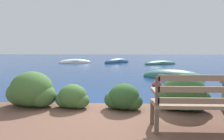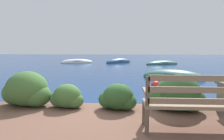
{
  "view_description": "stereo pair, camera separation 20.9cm",
  "coord_description": "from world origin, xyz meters",
  "px_view_note": "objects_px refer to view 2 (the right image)",
  "views": [
    {
      "loc": [
        0.29,
        -4.66,
        1.55
      ],
      "look_at": [
        -0.09,
        6.17,
        0.32
      ],
      "focal_mm": 32.0,
      "sensor_mm": 36.0,
      "label": 1
    },
    {
      "loc": [
        0.5,
        -4.65,
        1.55
      ],
      "look_at": [
        -0.09,
        6.17,
        0.32
      ],
      "focal_mm": 32.0,
      "sensor_mm": 36.0,
      "label": 2
    }
  ],
  "objects_px": {
    "rowboat_nearest": "(173,77)",
    "mooring_buoy": "(156,85)",
    "rowboat_far": "(77,62)",
    "park_bench": "(192,102)",
    "rowboat_mid": "(162,64)",
    "rowboat_outer": "(119,62)"
  },
  "relations": [
    {
      "from": "rowboat_far",
      "to": "mooring_buoy",
      "type": "distance_m",
      "value": 13.33
    },
    {
      "from": "rowboat_mid",
      "to": "rowboat_outer",
      "type": "relative_size",
      "value": 1.14
    },
    {
      "from": "park_bench",
      "to": "rowboat_far",
      "type": "height_order",
      "value": "park_bench"
    },
    {
      "from": "rowboat_nearest",
      "to": "rowboat_far",
      "type": "height_order",
      "value": "rowboat_nearest"
    },
    {
      "from": "park_bench",
      "to": "rowboat_mid",
      "type": "xyz_separation_m",
      "value": [
        2.52,
        15.38,
        -0.65
      ]
    },
    {
      "from": "rowboat_mid",
      "to": "rowboat_far",
      "type": "relative_size",
      "value": 1.02
    },
    {
      "from": "rowboat_nearest",
      "to": "mooring_buoy",
      "type": "bearing_deg",
      "value": -96.26
    },
    {
      "from": "rowboat_outer",
      "to": "mooring_buoy",
      "type": "distance_m",
      "value": 12.57
    },
    {
      "from": "park_bench",
      "to": "rowboat_mid",
      "type": "height_order",
      "value": "park_bench"
    },
    {
      "from": "rowboat_far",
      "to": "park_bench",
      "type": "bearing_deg",
      "value": -87.84
    },
    {
      "from": "rowboat_mid",
      "to": "rowboat_far",
      "type": "xyz_separation_m",
      "value": [
        -8.23,
        1.24,
        0.01
      ]
    },
    {
      "from": "park_bench",
      "to": "rowboat_nearest",
      "type": "distance_m",
      "value": 7.15
    },
    {
      "from": "park_bench",
      "to": "rowboat_far",
      "type": "xyz_separation_m",
      "value": [
        -5.72,
        16.62,
        -0.64
      ]
    },
    {
      "from": "park_bench",
      "to": "mooring_buoy",
      "type": "distance_m",
      "value": 4.72
    },
    {
      "from": "rowboat_nearest",
      "to": "rowboat_mid",
      "type": "xyz_separation_m",
      "value": [
        1.1,
        8.4,
        -0.01
      ]
    },
    {
      "from": "rowboat_mid",
      "to": "rowboat_nearest",
      "type": "bearing_deg",
      "value": 59.92
    },
    {
      "from": "park_bench",
      "to": "mooring_buoy",
      "type": "bearing_deg",
      "value": 86.32
    },
    {
      "from": "park_bench",
      "to": "rowboat_far",
      "type": "distance_m",
      "value": 17.58
    },
    {
      "from": "rowboat_nearest",
      "to": "rowboat_far",
      "type": "relative_size",
      "value": 0.95
    },
    {
      "from": "rowboat_mid",
      "to": "mooring_buoy",
      "type": "xyz_separation_m",
      "value": [
        -2.32,
        -10.71,
        0.01
      ]
    },
    {
      "from": "rowboat_far",
      "to": "rowboat_outer",
      "type": "distance_m",
      "value": 4.22
    },
    {
      "from": "rowboat_nearest",
      "to": "rowboat_far",
      "type": "xyz_separation_m",
      "value": [
        -7.14,
        9.64,
        -0.0
      ]
    }
  ]
}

